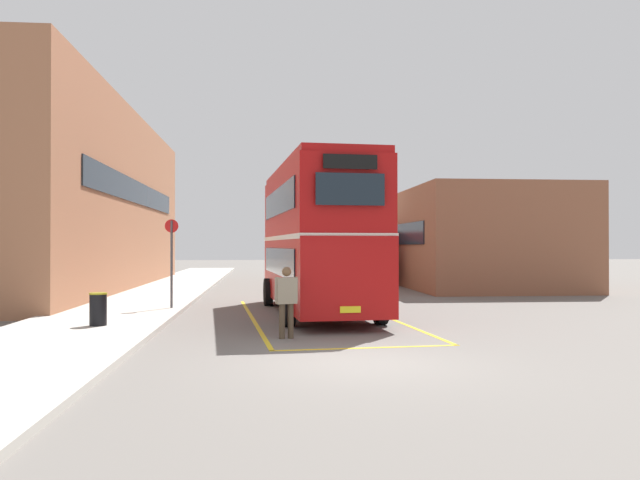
{
  "coord_description": "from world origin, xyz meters",
  "views": [
    {
      "loc": [
        -1.85,
        -11.69,
        2.22
      ],
      "look_at": [
        0.25,
        11.61,
        2.41
      ],
      "focal_mm": 35.03,
      "sensor_mm": 36.0,
      "label": 1
    }
  ],
  "objects_px": {
    "double_decker_bus": "(317,236)",
    "bus_stop_sign": "(172,255)",
    "litter_bin": "(98,309)",
    "single_deck_bus": "(357,255)",
    "pedestrian_boarding": "(286,297)"
  },
  "relations": [
    {
      "from": "double_decker_bus",
      "to": "bus_stop_sign",
      "type": "relative_size",
      "value": 3.35
    },
    {
      "from": "pedestrian_boarding",
      "to": "litter_bin",
      "type": "distance_m",
      "value": 5.12
    },
    {
      "from": "double_decker_bus",
      "to": "single_deck_bus",
      "type": "height_order",
      "value": "double_decker_bus"
    },
    {
      "from": "bus_stop_sign",
      "to": "double_decker_bus",
      "type": "bearing_deg",
      "value": -11.23
    },
    {
      "from": "litter_bin",
      "to": "single_deck_bus",
      "type": "bearing_deg",
      "value": 64.11
    },
    {
      "from": "double_decker_bus",
      "to": "bus_stop_sign",
      "type": "xyz_separation_m",
      "value": [
        -4.75,
        0.94,
        -0.62
      ]
    },
    {
      "from": "pedestrian_boarding",
      "to": "litter_bin",
      "type": "relative_size",
      "value": 2.01
    },
    {
      "from": "double_decker_bus",
      "to": "single_deck_bus",
      "type": "xyz_separation_m",
      "value": [
        3.79,
        16.61,
        -0.87
      ]
    },
    {
      "from": "pedestrian_boarding",
      "to": "bus_stop_sign",
      "type": "distance_m",
      "value": 7.19
    },
    {
      "from": "double_decker_bus",
      "to": "pedestrian_boarding",
      "type": "height_order",
      "value": "double_decker_bus"
    },
    {
      "from": "single_deck_bus",
      "to": "pedestrian_boarding",
      "type": "distance_m",
      "value": 22.41
    },
    {
      "from": "single_deck_bus",
      "to": "bus_stop_sign",
      "type": "height_order",
      "value": "bus_stop_sign"
    },
    {
      "from": "pedestrian_boarding",
      "to": "bus_stop_sign",
      "type": "height_order",
      "value": "bus_stop_sign"
    },
    {
      "from": "double_decker_bus",
      "to": "litter_bin",
      "type": "height_order",
      "value": "double_decker_bus"
    },
    {
      "from": "double_decker_bus",
      "to": "single_deck_bus",
      "type": "relative_size",
      "value": 1.0
    }
  ]
}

